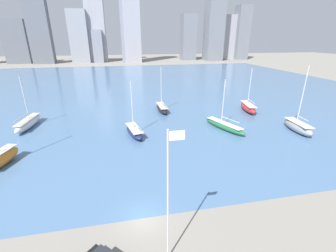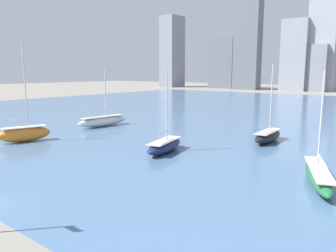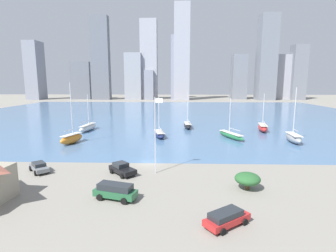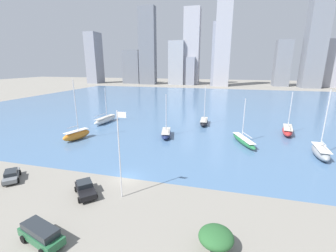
# 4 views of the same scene
# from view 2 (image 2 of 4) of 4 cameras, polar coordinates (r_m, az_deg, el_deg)

# --- Properties ---
(harbor_water) EXTENTS (180.00, 140.00, 0.00)m
(harbor_water) POSITION_cam_2_polar(r_m,az_deg,el_deg) (83.72, 20.30, 2.06)
(harbor_water) COLOR #4C7099
(harbor_water) RESTS_ON ground_plane
(sailboat_white) EXTENTS (2.99, 10.48, 10.45)m
(sailboat_white) POSITION_cam_2_polar(r_m,az_deg,el_deg) (61.10, -11.28, 0.87)
(sailboat_white) COLOR white
(sailboat_white) RESTS_ON harbor_water
(sailboat_orange) EXTENTS (3.95, 7.38, 13.84)m
(sailboat_orange) POSITION_cam_2_polar(r_m,az_deg,el_deg) (50.88, -23.72, -1.19)
(sailboat_orange) COLOR orange
(sailboat_orange) RESTS_ON harbor_water
(sailboat_navy) EXTENTS (3.93, 8.11, 10.27)m
(sailboat_navy) POSITION_cam_2_polar(r_m,az_deg,el_deg) (40.55, -0.58, -3.44)
(sailboat_navy) COLOR #19234C
(sailboat_navy) RESTS_ON harbor_water
(sailboat_green) EXTENTS (5.57, 10.51, 9.96)m
(sailboat_green) POSITION_cam_2_polar(r_m,az_deg,el_deg) (32.30, 24.72, -7.78)
(sailboat_green) COLOR #236B3D
(sailboat_green) RESTS_ON harbor_water
(sailboat_black) EXTENTS (2.55, 8.35, 10.91)m
(sailboat_black) POSITION_cam_2_polar(r_m,az_deg,el_deg) (48.66, 17.02, -1.65)
(sailboat_black) COLOR black
(sailboat_black) RESTS_ON harbor_water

